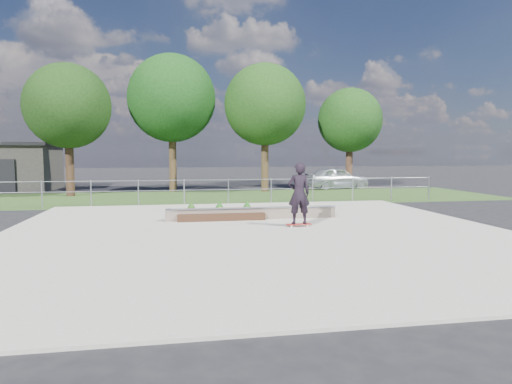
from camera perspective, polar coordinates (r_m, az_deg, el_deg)
The scene contains 12 objects.
ground at distance 13.58m, azimuth 0.29°, elevation -5.19°, with size 120.00×120.00×0.00m, color black.
grass_verge at distance 24.38m, azimuth -4.43°, elevation -0.64°, with size 30.00×8.00×0.02m, color #2A451B.
concrete_slab at distance 13.58m, azimuth 0.29°, elevation -5.06°, with size 15.00×15.00×0.06m, color #A4A092.
fence at distance 20.85m, azimuth -3.47°, elevation 0.50°, with size 20.06×0.06×1.20m.
tree_far_left at distance 26.84m, azimuth -22.48°, elevation 9.87°, with size 4.55×4.55×7.15m.
tree_mid_left at distance 28.32m, azimuth -10.49°, elevation 11.42°, with size 5.25×5.25×8.25m.
tree_mid_right at distance 27.83m, azimuth 1.13°, elevation 10.83°, with size 4.90×4.90×7.70m.
tree_far_right at distance 30.91m, azimuth 11.66°, elevation 8.75°, with size 4.20×4.20×6.60m.
grind_ledge at distance 16.06m, azimuth -0.50°, elevation -2.65°, with size 6.00×0.44×0.43m.
planter_bed at distance 16.15m, azimuth -4.51°, elevation -2.69°, with size 3.00×1.20×0.61m.
skateboarder at distance 14.39m, azimuth 5.39°, elevation -0.20°, with size 0.80×0.48×2.02m.
parked_car at distance 30.37m, azimuth 10.02°, elevation 1.74°, with size 1.69×4.20×1.43m, color #B5BBC0.
Camera 1 is at (-2.44, -13.14, 2.40)m, focal length 32.00 mm.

